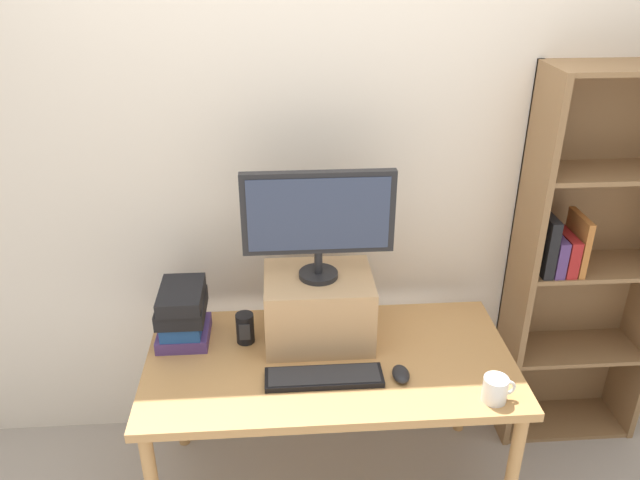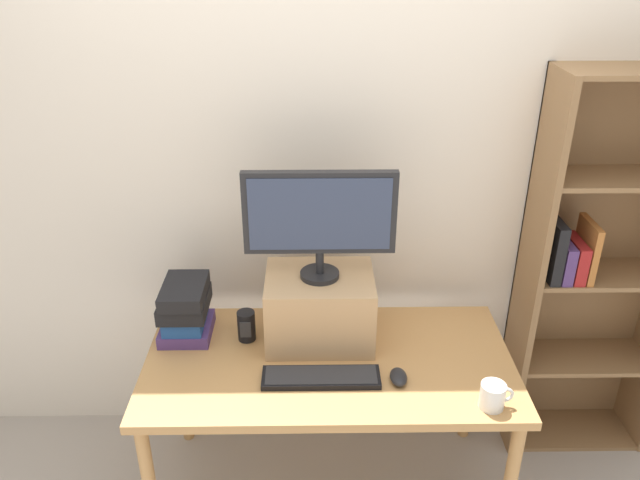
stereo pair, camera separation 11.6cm
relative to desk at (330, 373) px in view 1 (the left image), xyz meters
The scene contains 10 objects.
back_wall 0.84m from the desk, 90.00° to the left, with size 7.00×0.08×2.60m.
desk is the anchor object (origin of this frame).
bookshelf_unit 1.23m from the desk, 17.04° to the left, with size 0.64×0.28×1.75m.
riser_box 0.26m from the desk, 102.75° to the left, with size 0.43×0.33×0.28m.
computer_monitor 0.63m from the desk, 102.88° to the left, with size 0.57×0.15×0.44m.
keyboard 0.16m from the desk, 104.23° to the right, with size 0.44×0.12×0.02m.
computer_mouse 0.30m from the desk, 28.44° to the right, with size 0.06×0.10×0.04m.
book_stack 0.63m from the desk, 163.34° to the left, with size 0.20×0.25×0.24m.
coffee_mug 0.64m from the desk, 26.42° to the right, with size 0.12×0.09×0.10m.
desk_speaker 0.38m from the desk, 157.65° to the left, with size 0.07×0.08×0.13m.
Camera 1 is at (-0.18, -1.96, 2.20)m, focal length 35.00 mm.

